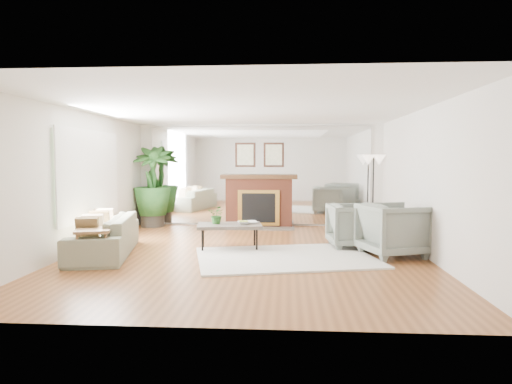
# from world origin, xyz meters

# --- Properties ---
(ground) EXTENTS (7.00, 7.00, 0.00)m
(ground) POSITION_xyz_m (0.00, 0.00, 0.00)
(ground) COLOR brown
(ground) RESTS_ON ground
(wall_left) EXTENTS (0.02, 7.00, 2.50)m
(wall_left) POSITION_xyz_m (-2.99, 0.00, 1.25)
(wall_left) COLOR silver
(wall_left) RESTS_ON ground
(wall_right) EXTENTS (0.02, 7.00, 2.50)m
(wall_right) POSITION_xyz_m (2.99, 0.00, 1.25)
(wall_right) COLOR silver
(wall_right) RESTS_ON ground
(wall_back) EXTENTS (6.00, 0.02, 2.50)m
(wall_back) POSITION_xyz_m (0.00, 3.49, 1.25)
(wall_back) COLOR silver
(wall_back) RESTS_ON ground
(mirror_panel) EXTENTS (5.40, 0.04, 2.40)m
(mirror_panel) POSITION_xyz_m (0.00, 3.47, 1.25)
(mirror_panel) COLOR silver
(mirror_panel) RESTS_ON wall_back
(window_panel) EXTENTS (0.04, 2.40, 1.50)m
(window_panel) POSITION_xyz_m (-2.96, 0.40, 1.35)
(window_panel) COLOR #B2E09E
(window_panel) RESTS_ON wall_left
(fireplace) EXTENTS (1.85, 0.83, 2.05)m
(fireplace) POSITION_xyz_m (0.00, 3.26, 0.66)
(fireplace) COLOR brown
(fireplace) RESTS_ON ground
(area_rug) EXTENTS (3.25, 2.64, 0.03)m
(area_rug) POSITION_xyz_m (0.66, -0.31, 0.02)
(area_rug) COLOR silver
(area_rug) RESTS_ON ground
(coffee_table) EXTENTS (1.24, 0.85, 0.46)m
(coffee_table) POSITION_xyz_m (-0.37, 0.39, 0.42)
(coffee_table) COLOR #585046
(coffee_table) RESTS_ON ground
(sofa) EXTENTS (1.31, 2.39, 0.66)m
(sofa) POSITION_xyz_m (-2.45, -0.23, 0.33)
(sofa) COLOR gray
(sofa) RESTS_ON ground
(armchair_back) EXTENTS (0.99, 0.97, 0.82)m
(armchair_back) POSITION_xyz_m (1.92, 0.72, 0.41)
(armchair_back) COLOR gray
(armchair_back) RESTS_ON ground
(armchair_front) EXTENTS (1.25, 1.23, 0.91)m
(armchair_front) POSITION_xyz_m (2.47, -0.01, 0.45)
(armchair_front) COLOR gray
(armchair_front) RESTS_ON ground
(side_table) EXTENTS (0.63, 0.63, 0.58)m
(side_table) POSITION_xyz_m (-2.27, -1.07, 0.48)
(side_table) COLOR brown
(side_table) RESTS_ON ground
(potted_ficus) EXTENTS (1.01, 1.01, 1.97)m
(potted_ficus) POSITION_xyz_m (-2.60, 3.10, 1.05)
(potted_ficus) COLOR black
(potted_ficus) RESTS_ON ground
(floor_lamp) EXTENTS (0.57, 0.32, 1.75)m
(floor_lamp) POSITION_xyz_m (2.70, 3.10, 1.49)
(floor_lamp) COLOR black
(floor_lamp) RESTS_ON ground
(tabletop_plant) EXTENTS (0.37, 0.34, 0.33)m
(tabletop_plant) POSITION_xyz_m (-0.59, 0.42, 0.63)
(tabletop_plant) COLOR #2F6124
(tabletop_plant) RESTS_ON coffee_table
(fruit_bowl) EXTENTS (0.27, 0.27, 0.06)m
(fruit_bowl) POSITION_xyz_m (-0.10, 0.39, 0.49)
(fruit_bowl) COLOR brown
(fruit_bowl) RESTS_ON coffee_table
(book) EXTENTS (0.29, 0.35, 0.02)m
(book) POSITION_xyz_m (-0.10, 0.61, 0.47)
(book) COLOR brown
(book) RESTS_ON coffee_table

